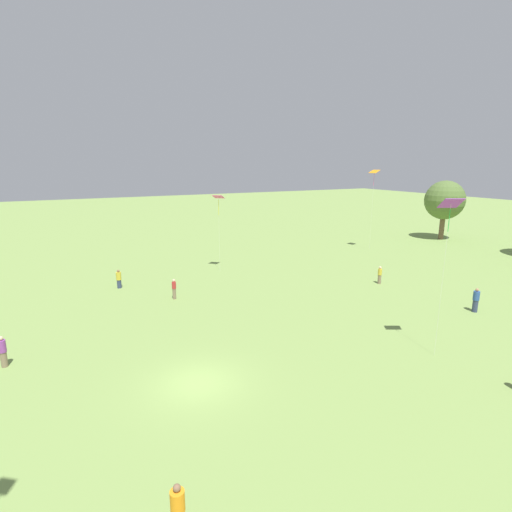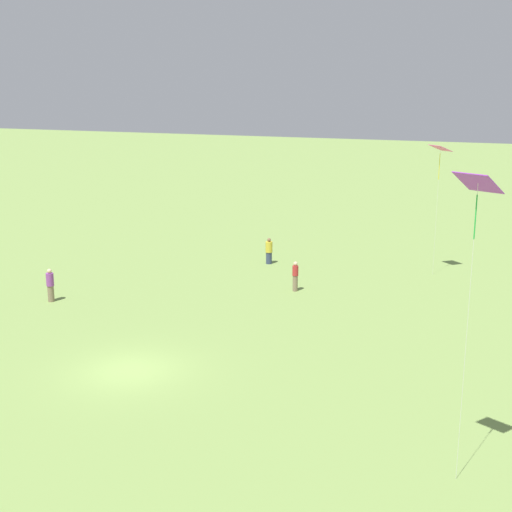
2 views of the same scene
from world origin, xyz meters
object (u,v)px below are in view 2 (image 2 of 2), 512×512
person_1 (295,276)px  kite_1 (440,152)px  kite_0 (477,191)px  person_9 (269,251)px  person_4 (50,285)px

person_1 → kite_1: size_ratio=0.22×
person_1 → kite_0: 21.49m
person_1 → person_9: bearing=-55.0°
person_1 → kite_0: (16.84, 10.80, 7.83)m
person_1 → kite_0: kite_0 is taller
person_4 → kite_1: 23.57m
person_4 → kite_0: size_ratio=0.20×
person_4 → kite_1: bearing=26.4°
person_1 → kite_1: kite_1 is taller
person_9 → kite_0: kite_0 is taller
person_1 → person_9: person_1 is taller
person_9 → kite_1: bearing=-81.5°
person_1 → kite_1: (-6.45, 6.75, 6.65)m
kite_1 → person_4: bearing=122.0°
person_9 → kite_0: (22.10, 14.38, 7.87)m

